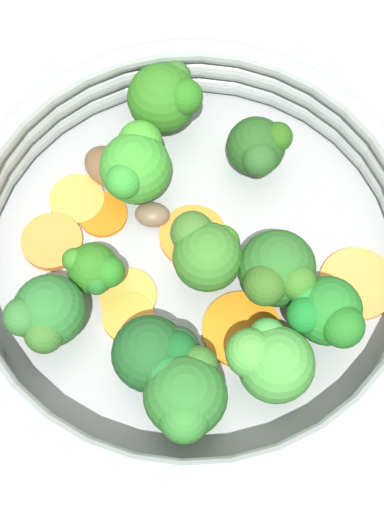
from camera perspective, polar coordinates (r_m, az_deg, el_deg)
The scene contains 25 objects.
ground_plane at distance 0.54m, azimuth 0.00°, elevation -1.07°, with size 4.00×4.00×0.00m, color silver.
skillet at distance 0.54m, azimuth 0.00°, elevation -0.86°, with size 0.27×0.27×0.01m, color #939699.
skillet_rim_wall at distance 0.51m, azimuth 0.00°, elevation 0.40°, with size 0.28×0.28×0.05m.
carrot_slice_0 at distance 0.51m, azimuth 3.34°, elevation -4.92°, with size 0.05×0.05×0.00m, color orange.
carrot_slice_1 at distance 0.54m, azimuth 0.28°, elevation 1.31°, with size 0.04×0.04×0.00m, color orange.
carrot_slice_2 at distance 0.53m, azimuth 10.97°, elevation -1.82°, with size 0.05×0.05×0.00m, color #F78C3E.
carrot_slice_3 at distance 0.54m, azimuth -9.31°, elevation 0.95°, with size 0.04×0.04×0.01m, color orange.
carrot_slice_4 at distance 0.55m, azimuth -7.67°, elevation 3.76°, with size 0.04×0.04×0.00m, color orange.
carrot_slice_5 at distance 0.52m, azimuth -4.30°, elevation -2.64°, with size 0.04×0.04×0.00m, color orange.
carrot_slice_6 at distance 0.52m, azimuth -4.27°, elevation -4.12°, with size 0.03×0.03×0.00m, color orange.
carrot_slice_7 at distance 0.55m, azimuth -5.95°, elevation 2.76°, with size 0.03×0.03×0.00m, color #DC6110.
broccoli_floret_0 at distance 0.48m, azimuth 5.27°, elevation -6.93°, with size 0.05×0.05×0.05m.
broccoli_floret_1 at distance 0.53m, azimuth -3.80°, elevation 6.08°, with size 0.04×0.06×0.05m.
broccoli_floret_2 at distance 0.50m, azimuth -9.70°, elevation -3.86°, with size 0.05×0.05×0.05m.
broccoli_floret_3 at distance 0.47m, azimuth -0.23°, elevation -9.22°, with size 0.05×0.06×0.05m.
broccoli_floret_4 at distance 0.49m, azimuth 8.93°, elevation -3.78°, with size 0.04×0.04×0.05m.
broccoli_floret_5 at distance 0.50m, azimuth 5.69°, elevation -1.05°, with size 0.05×0.05×0.05m.
broccoli_floret_6 at distance 0.51m, azimuth -6.52°, elevation -0.90°, with size 0.04×0.03×0.04m.
broccoli_floret_7 at distance 0.56m, azimuth -1.78°, elevation 10.57°, with size 0.05×0.05×0.05m.
broccoli_floret_8 at distance 0.50m, azimuth 0.90°, elevation 0.29°, with size 0.05×0.05×0.05m.
broccoli_floret_9 at distance 0.54m, azimuth 4.45°, elevation 7.21°, with size 0.04×0.04×0.04m.
broccoli_floret_10 at distance 0.48m, azimuth -2.25°, elevation -6.51°, with size 0.05×0.04×0.05m.
mushroom_piece_0 at distance 0.56m, azimuth -5.59°, elevation 5.91°, with size 0.04×0.03×0.01m, color brown.
mushroom_piece_1 at distance 0.54m, azimuth -2.66°, elevation 2.78°, with size 0.02×0.02×0.01m, color brown.
mushroom_piece_2 at distance 0.53m, azimuth 4.77°, elevation 0.08°, with size 0.03×0.02×0.01m, color brown.
Camera 1 is at (0.01, -0.21, 0.50)m, focal length 60.00 mm.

